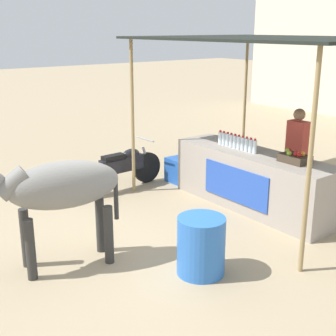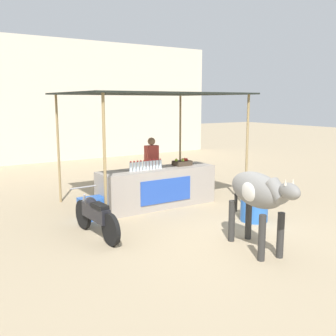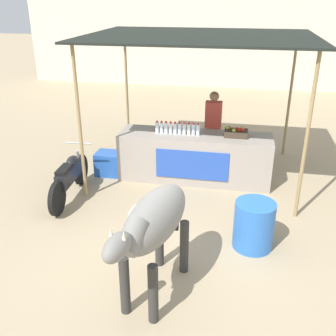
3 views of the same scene
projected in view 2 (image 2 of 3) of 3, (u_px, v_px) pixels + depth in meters
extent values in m
plane|color=tan|center=(214.00, 230.00, 7.99)|extent=(60.00, 60.00, 0.00)
cube|color=beige|center=(49.00, 101.00, 16.68)|extent=(16.00, 0.50, 5.20)
cube|color=#9E9389|center=(157.00, 188.00, 9.73)|extent=(3.00, 0.80, 0.96)
cube|color=#264CB2|center=(166.00, 191.00, 9.39)|extent=(1.40, 0.02, 0.58)
cube|color=black|center=(151.00, 94.00, 9.59)|extent=(4.20, 3.20, 0.04)
cylinder|color=#997F51|center=(105.00, 164.00, 7.62)|extent=(0.06, 0.06, 2.77)
cylinder|color=#997F51|center=(247.00, 151.00, 9.65)|extent=(0.06, 0.06, 2.77)
cylinder|color=#997F51|center=(58.00, 149.00, 10.00)|extent=(0.06, 0.06, 2.77)
cylinder|color=#997F51|center=(180.00, 141.00, 12.03)|extent=(0.06, 0.06, 2.77)
cylinder|color=silver|center=(131.00, 167.00, 9.18)|extent=(0.07, 0.07, 0.22)
cylinder|color=red|center=(131.00, 162.00, 9.16)|extent=(0.04, 0.04, 0.03)
cylinder|color=silver|center=(134.00, 167.00, 9.23)|extent=(0.07, 0.07, 0.22)
cylinder|color=red|center=(134.00, 162.00, 9.21)|extent=(0.04, 0.04, 0.03)
cylinder|color=silver|center=(138.00, 166.00, 9.28)|extent=(0.07, 0.07, 0.22)
cylinder|color=red|center=(138.00, 161.00, 9.26)|extent=(0.04, 0.04, 0.03)
cylinder|color=silver|center=(141.00, 166.00, 9.33)|extent=(0.07, 0.07, 0.22)
cylinder|color=red|center=(141.00, 161.00, 9.30)|extent=(0.04, 0.04, 0.03)
cylinder|color=silver|center=(144.00, 166.00, 9.37)|extent=(0.07, 0.07, 0.22)
cylinder|color=red|center=(144.00, 161.00, 9.35)|extent=(0.04, 0.04, 0.03)
cylinder|color=silver|center=(148.00, 165.00, 9.42)|extent=(0.07, 0.07, 0.22)
cylinder|color=red|center=(147.00, 160.00, 9.40)|extent=(0.04, 0.04, 0.03)
cylinder|color=silver|center=(151.00, 165.00, 9.47)|extent=(0.07, 0.07, 0.22)
cylinder|color=red|center=(151.00, 160.00, 9.45)|extent=(0.04, 0.04, 0.03)
cylinder|color=silver|center=(154.00, 165.00, 9.52)|extent=(0.07, 0.07, 0.22)
cylinder|color=red|center=(154.00, 160.00, 9.50)|extent=(0.04, 0.04, 0.03)
cylinder|color=silver|center=(157.00, 164.00, 9.57)|extent=(0.07, 0.07, 0.22)
cylinder|color=red|center=(157.00, 159.00, 9.55)|extent=(0.04, 0.04, 0.03)
cylinder|color=silver|center=(160.00, 164.00, 9.62)|extent=(0.07, 0.07, 0.22)
cylinder|color=red|center=(160.00, 159.00, 9.59)|extent=(0.04, 0.04, 0.03)
cube|color=#3F3326|center=(182.00, 163.00, 10.10)|extent=(0.44, 0.32, 0.12)
sphere|color=#B21E19|center=(185.00, 160.00, 10.07)|extent=(0.08, 0.08, 0.08)
sphere|color=#B21E19|center=(186.00, 160.00, 10.11)|extent=(0.08, 0.08, 0.08)
sphere|color=orange|center=(185.00, 159.00, 10.17)|extent=(0.08, 0.08, 0.08)
sphere|color=#B21E19|center=(183.00, 160.00, 10.09)|extent=(0.08, 0.08, 0.08)
sphere|color=#B21E19|center=(176.00, 160.00, 10.04)|extent=(0.08, 0.08, 0.08)
sphere|color=#8CB22D|center=(176.00, 160.00, 10.02)|extent=(0.08, 0.08, 0.08)
sphere|color=#8CB22D|center=(183.00, 160.00, 9.98)|extent=(0.08, 0.08, 0.08)
cylinder|color=#383842|center=(152.00, 183.00, 10.50)|extent=(0.22, 0.22, 0.88)
cube|color=#BF3F33|center=(152.00, 156.00, 10.38)|extent=(0.34, 0.20, 0.56)
sphere|color=#8C6647|center=(151.00, 141.00, 10.32)|extent=(0.20, 0.20, 0.20)
cube|color=blue|center=(93.00, 208.00, 8.75)|extent=(0.60, 0.44, 0.48)
cylinder|color=blue|center=(254.00, 204.00, 8.58)|extent=(0.59, 0.59, 0.74)
ellipsoid|color=gray|center=(256.00, 190.00, 6.82)|extent=(0.80, 1.48, 0.60)
cylinder|color=#302F2D|center=(280.00, 235.00, 6.55)|extent=(0.12, 0.12, 0.78)
cylinder|color=#302F2D|center=(262.00, 238.00, 6.42)|extent=(0.12, 0.12, 0.78)
cylinder|color=#302F2D|center=(249.00, 219.00, 7.45)|extent=(0.12, 0.12, 0.78)
cylinder|color=#302F2D|center=(232.00, 221.00, 7.32)|extent=(0.12, 0.12, 0.78)
cylinder|color=gray|center=(277.00, 191.00, 6.25)|extent=(0.33, 0.49, 0.41)
ellipsoid|color=gray|center=(290.00, 191.00, 5.97)|extent=(0.31, 0.48, 0.26)
cone|color=beige|center=(293.00, 182.00, 5.99)|extent=(0.05, 0.05, 0.10)
cone|color=beige|center=(285.00, 182.00, 5.94)|extent=(0.05, 0.05, 0.10)
cylinder|color=#302F2D|center=(236.00, 196.00, 7.48)|extent=(0.06, 0.06, 0.60)
ellipsoid|color=silver|center=(248.00, 192.00, 6.65)|extent=(0.19, 0.45, 0.32)
cylinder|color=black|center=(83.00, 214.00, 8.06)|extent=(0.11, 0.60, 0.60)
cylinder|color=black|center=(111.00, 230.00, 7.11)|extent=(0.11, 0.60, 0.60)
cube|color=black|center=(96.00, 213.00, 7.55)|extent=(0.23, 0.91, 0.28)
ellipsoid|color=black|center=(91.00, 202.00, 7.70)|extent=(0.22, 0.37, 0.20)
cube|color=black|center=(100.00, 207.00, 7.38)|extent=(0.20, 0.45, 0.10)
cylinder|color=#99999E|center=(83.00, 187.00, 7.92)|extent=(0.55, 0.06, 0.03)
cylinder|color=#99999E|center=(83.00, 205.00, 8.01)|extent=(0.06, 0.20, 0.49)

